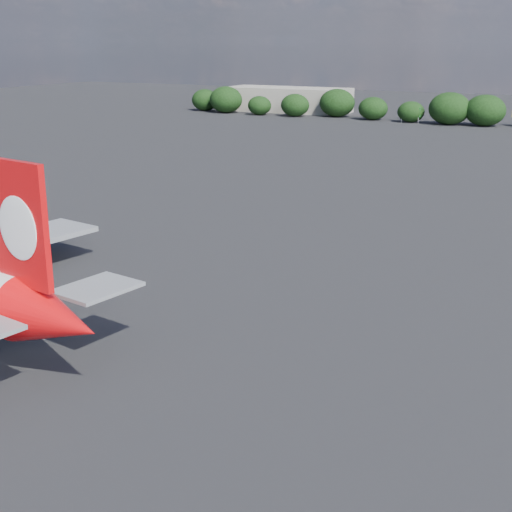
% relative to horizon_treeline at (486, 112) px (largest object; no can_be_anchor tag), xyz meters
% --- Properties ---
extents(ground, '(500.00, 500.00, 0.00)m').
position_rel_horizon_treeline_xyz_m(ground, '(-2.82, -119.39, -3.94)').
color(ground, black).
rests_on(ground, ground).
extents(terminal_building, '(42.00, 16.00, 8.00)m').
position_rel_horizon_treeline_xyz_m(terminal_building, '(-67.82, 12.61, 0.06)').
color(terminal_building, gray).
rests_on(terminal_building, ground).
extents(highway_sign, '(6.00, 0.30, 4.50)m').
position_rel_horizon_treeline_xyz_m(highway_sign, '(-20.82, -3.39, -0.81)').
color(highway_sign, '#13631D').
rests_on(highway_sign, ground).
extents(horizon_treeline, '(205.48, 16.43, 9.19)m').
position_rel_horizon_treeline_xyz_m(horizon_treeline, '(0.00, 0.00, 0.00)').
color(horizon_treeline, black).
rests_on(horizon_treeline, ground).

